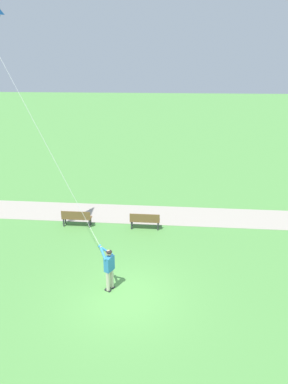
{
  "coord_description": "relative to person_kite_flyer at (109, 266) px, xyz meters",
  "views": [
    {
      "loc": [
        11.52,
        1.33,
        8.83
      ],
      "look_at": [
        -0.21,
        0.69,
        4.14
      ],
      "focal_mm": 35.25,
      "sensor_mm": 36.0,
      "label": 1
    }
  ],
  "objects": [
    {
      "name": "park_bench_far_walkway",
      "position": [
        -5.08,
        1.08,
        -0.54
      ],
      "size": [
        0.49,
        1.51,
        0.88
      ],
      "color": "brown",
      "rests_on": "ground"
    },
    {
      "name": "ground_plane",
      "position": [
        0.42,
        0.64,
        -1.05
      ],
      "size": [
        120.0,
        120.0,
        0.0
      ],
      "primitive_type": "plane",
      "color": "#569947"
    },
    {
      "name": "walkway_path",
      "position": [
        -6.7,
        2.64,
        -1.04
      ],
      "size": [
        3.52,
        32.06,
        0.02
      ],
      "primitive_type": "cube",
      "rotation": [
        0.0,
        0.0,
        -0.03
      ],
      "color": "#ADA393",
      "rests_on": "ground"
    },
    {
      "name": "person_kite_flyer",
      "position": [
        0.0,
        0.0,
        0.0
      ],
      "size": [
        0.52,
        0.62,
        1.83
      ],
      "color": "#232328",
      "rests_on": "ground"
    },
    {
      "name": "park_bench_near_walkway",
      "position": [
        -5.21,
        -2.42,
        -0.54
      ],
      "size": [
        0.49,
        1.51,
        0.88
      ],
      "color": "brown",
      "rests_on": "ground"
    }
  ]
}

